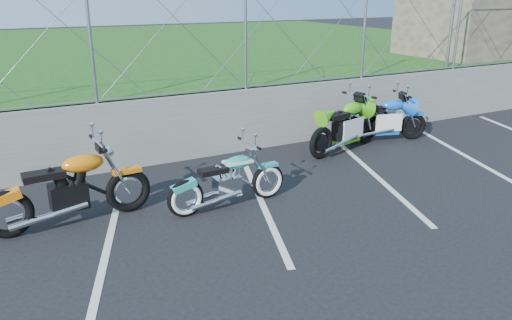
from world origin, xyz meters
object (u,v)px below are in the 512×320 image
naked_orange (72,191)px  sportbike_green (346,128)px  cruiser_turquoise (230,183)px  sportbike_blue (385,121)px

naked_orange → sportbike_green: size_ratio=1.09×
cruiser_turquoise → naked_orange: bearing=165.2°
cruiser_turquoise → sportbike_green: bearing=21.6°
cruiser_turquoise → sportbike_blue: (4.58, 1.66, 0.06)m
sportbike_green → sportbike_blue: bearing=-8.8°
sportbike_green → naked_orange: bearing=174.5°
naked_orange → cruiser_turquoise: bearing=-15.8°
sportbike_green → sportbike_blue: size_ratio=1.07×
sportbike_blue → sportbike_green: bearing=-157.5°
naked_orange → sportbike_green: bearing=6.8°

